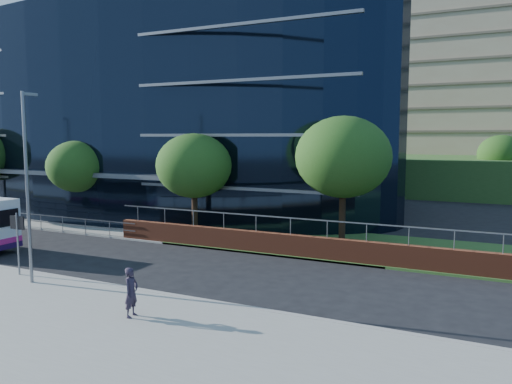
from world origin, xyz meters
The scene contains 12 objects.
far_forecourt centered at (-6.00, 11.00, 0.05)m, with size 50.00×8.00×0.10m, color gray.
grass_verge centered at (24.00, 11.00, 0.06)m, with size 36.00×8.00×0.12m, color #2D511E.
glass_office centered at (-4.00, 20.85, 8.00)m, with size 44.00×23.10×16.00m.
retaining_wall centered at (20.00, 7.30, 0.61)m, with size 34.00×0.40×2.11m.
guard_railings centered at (-8.00, 7.00, 0.82)m, with size 24.00×0.05×1.10m.
street_sign centered at (4.50, -1.59, 2.15)m, with size 0.85×0.09×2.80m.
tree_far_b centered at (-3.00, 9.50, 4.21)m, with size 4.29×4.29×6.05m.
tree_far_c centered at (7.00, 9.00, 4.54)m, with size 4.62×4.62×6.51m.
tree_far_d centered at (16.00, 10.00, 5.19)m, with size 5.28×5.28×7.44m.
tree_dist_e centered at (24.00, 40.00, 4.54)m, with size 4.62×4.62×6.51m.
streetlight_east centered at (6.00, -2.17, 4.44)m, with size 0.15×0.77×8.00m.
pedestrian centered at (12.50, -3.59, 1.01)m, with size 0.63×0.41×1.72m, color #261E2E.
Camera 1 is at (23.52, -16.65, 6.29)m, focal length 35.00 mm.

